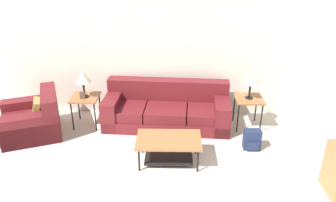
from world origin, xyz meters
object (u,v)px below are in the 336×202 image
at_px(table_lamp_right, 251,78).
at_px(armchair, 34,120).
at_px(couch, 167,110).
at_px(side_table_left, 85,100).
at_px(table_lamp_left, 83,77).
at_px(coffee_table, 169,145).
at_px(backpack, 252,140).
at_px(side_table_right, 249,101).

bearing_deg(table_lamp_right, armchair, -174.90).
xyz_separation_m(couch, armchair, (-2.43, -0.43, -0.01)).
distance_m(couch, side_table_left, 1.56).
bearing_deg(couch, table_lamp_left, -177.36).
xyz_separation_m(armchair, table_lamp_right, (3.97, 0.35, 0.71)).
bearing_deg(couch, coffee_table, -87.25).
relative_size(side_table_left, backpack, 1.69).
relative_size(armchair, coffee_table, 1.26).
bearing_deg(table_lamp_right, table_lamp_left, 180.00).
height_order(side_table_right, table_lamp_right, table_lamp_right).
bearing_deg(table_lamp_right, side_table_right, -116.57).
xyz_separation_m(side_table_right, backpack, (-0.06, -0.78, -0.36)).
relative_size(coffee_table, side_table_right, 1.70).
xyz_separation_m(side_table_right, table_lamp_left, (-3.08, 0.00, 0.46)).
height_order(side_table_left, backpack, side_table_left).
height_order(couch, table_lamp_right, table_lamp_right).
distance_m(armchair, table_lamp_right, 4.05).
distance_m(armchair, side_table_right, 3.99).
bearing_deg(backpack, coffee_table, -163.89).
bearing_deg(table_lamp_right, coffee_table, -141.09).
distance_m(coffee_table, table_lamp_left, 2.11).
relative_size(couch, coffee_table, 2.37).
xyz_separation_m(coffee_table, table_lamp_right, (1.48, 1.19, 0.67)).
relative_size(side_table_left, table_lamp_left, 1.17).
height_order(side_table_left, side_table_right, same).
xyz_separation_m(coffee_table, side_table_left, (-1.60, 1.19, 0.22)).
height_order(coffee_table, backpack, coffee_table).
height_order(armchair, table_lamp_left, table_lamp_left).
bearing_deg(side_table_left, table_lamp_right, 0.00).
relative_size(coffee_table, side_table_left, 1.70).
relative_size(armchair, side_table_right, 2.15).
bearing_deg(armchair, table_lamp_left, 21.72).
xyz_separation_m(couch, side_table_right, (1.54, -0.07, 0.24)).
relative_size(coffee_table, backpack, 2.87).
xyz_separation_m(side_table_right, table_lamp_right, (0.00, 0.00, 0.46)).
distance_m(armchair, side_table_left, 0.99).
bearing_deg(side_table_right, table_lamp_left, 180.00).
xyz_separation_m(armchair, side_table_left, (0.89, 0.35, 0.25)).
distance_m(side_table_left, table_lamp_left, 0.46).
distance_m(couch, table_lamp_left, 1.69).
height_order(coffee_table, side_table_right, side_table_right).
distance_m(side_table_right, table_lamp_left, 3.11).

